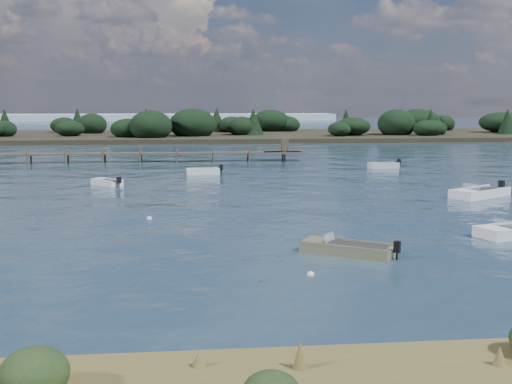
{
  "coord_description": "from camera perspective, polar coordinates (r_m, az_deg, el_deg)",
  "views": [
    {
      "loc": [
        -7.46,
        -28.51,
        6.99
      ],
      "look_at": [
        -3.04,
        14.0,
        1.0
      ],
      "focal_mm": 45.0,
      "sensor_mm": 36.0,
      "label": 1
    }
  ],
  "objects": [
    {
      "name": "jetty",
      "position": [
        78.05,
        -16.49,
        3.24
      ],
      "size": [
        64.5,
        3.2,
        3.4
      ],
      "color": "#453D32",
      "rests_on": "ground"
    },
    {
      "name": "far_headland",
      "position": [
        132.64,
        8.27,
        5.73
      ],
      "size": [
        190.0,
        40.0,
        5.8
      ],
      "color": "black",
      "rests_on": "ground"
    },
    {
      "name": "dinghy_mid_white_b",
      "position": [
        50.52,
        19.26,
        -0.22
      ],
      "size": [
        5.37,
        4.31,
        1.37
      ],
      "color": "silver",
      "rests_on": "ground"
    },
    {
      "name": "buoy_c",
      "position": [
        39.31,
        -9.46,
        -2.37
      ],
      "size": [
        0.32,
        0.32,
        0.32
      ],
      "primitive_type": "sphere",
      "color": "silver",
      "rests_on": "ground"
    },
    {
      "name": "shore_lip",
      "position": [
        19.25,
        17.85,
        -13.72
      ],
      "size": [
        160.0,
        0.6,
        0.3
      ],
      "primitive_type": "cube",
      "color": "black",
      "rests_on": "ground"
    },
    {
      "name": "tender_far_grey_b",
      "position": [
        69.92,
        11.26,
        2.23
      ],
      "size": [
        3.63,
        1.72,
        1.22
      ],
      "color": "#A3A7A9",
      "rests_on": "ground"
    },
    {
      "name": "tender_far_white",
      "position": [
        62.89,
        -4.72,
        1.73
      ],
      "size": [
        3.57,
        1.55,
        1.21
      ],
      "color": "silver",
      "rests_on": "ground"
    },
    {
      "name": "tender_far_grey",
      "position": [
        55.77,
        -13.11,
        0.73
      ],
      "size": [
        2.93,
        3.05,
        1.09
      ],
      "color": "silver",
      "rests_on": "ground"
    },
    {
      "name": "buoy_a",
      "position": [
        26.46,
        4.88,
        -7.37
      ],
      "size": [
        0.32,
        0.32,
        0.32
      ],
      "primitive_type": "sphere",
      "color": "silver",
      "rests_on": "ground"
    },
    {
      "name": "dinghy_near_olive",
      "position": [
        30.23,
        8.13,
        -5.19
      ],
      "size": [
        4.39,
        3.67,
        1.11
      ],
      "color": "#74714D",
      "rests_on": "ground"
    },
    {
      "name": "ground",
      "position": [
        89.1,
        -1.12,
        3.48
      ],
      "size": [
        400.0,
        400.0,
        0.0
      ],
      "primitive_type": "plane",
      "color": "#182938",
      "rests_on": "ground"
    }
  ]
}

